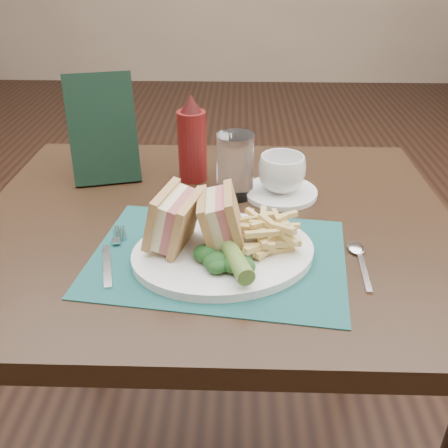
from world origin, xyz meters
name	(u,v)px	position (x,y,z in m)	size (l,w,h in m)	color
floor	(223,335)	(0.00, 0.00, 0.00)	(7.00, 7.00, 0.00)	black
wall_back	(235,82)	(0.00, 3.50, 0.00)	(6.00, 6.00, 0.00)	tan
table_main	(216,363)	(0.00, -0.50, 0.38)	(0.90, 0.75, 0.75)	black
placemat	(218,257)	(0.01, -0.63, 0.75)	(0.41, 0.30, 0.00)	#174B48
plate	(223,253)	(0.02, -0.63, 0.76)	(0.30, 0.24, 0.01)	white
sandwich_half_a	(161,217)	(-0.08, -0.62, 0.82)	(0.06, 0.10, 0.09)	tan
sandwich_half_b	(208,219)	(0.00, -0.62, 0.82)	(0.06, 0.10, 0.09)	tan
kale_garnish	(226,259)	(0.03, -0.68, 0.78)	(0.11, 0.08, 0.03)	#143816
pickle_spear	(234,257)	(0.04, -0.69, 0.79)	(0.03, 0.03, 0.12)	#51742C
fries_pile	(262,228)	(0.08, -0.62, 0.80)	(0.18, 0.20, 0.06)	tan
fork	(111,253)	(-0.16, -0.64, 0.76)	(0.03, 0.17, 0.01)	silver
spoon	(361,262)	(0.24, -0.65, 0.76)	(0.03, 0.15, 0.01)	silver
saucer	(280,192)	(0.13, -0.40, 0.76)	(0.15, 0.15, 0.01)	white
coffee_cup	(282,173)	(0.13, -0.40, 0.80)	(0.10, 0.10, 0.08)	white
drinking_glass	(235,166)	(0.04, -0.40, 0.81)	(0.07, 0.07, 0.13)	white
ketchup_bottle	(192,138)	(-0.05, -0.32, 0.84)	(0.06, 0.06, 0.19)	#5C100F
check_presenter	(103,129)	(-0.24, -0.33, 0.86)	(0.14, 0.01, 0.23)	black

